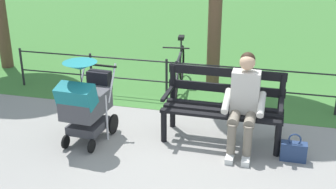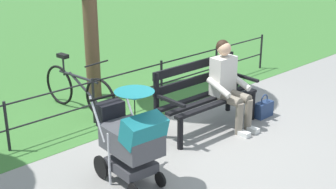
# 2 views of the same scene
# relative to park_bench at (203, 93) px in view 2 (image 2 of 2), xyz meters

# --- Properties ---
(ground_plane) EXTENTS (60.00, 60.00, 0.00)m
(ground_plane) POSITION_rel_park_bench_xyz_m (0.42, 0.12, -0.53)
(ground_plane) COLOR gray
(park_bench) EXTENTS (1.61, 0.62, 0.96)m
(park_bench) POSITION_rel_park_bench_xyz_m (0.00, 0.00, 0.00)
(park_bench) COLOR black
(park_bench) RESTS_ON ground
(person_on_bench) EXTENTS (0.54, 0.74, 1.28)m
(person_on_bench) POSITION_rel_park_bench_xyz_m (-0.29, 0.22, 0.15)
(person_on_bench) COLOR slate
(person_on_bench) RESTS_ON ground
(stroller) EXTENTS (0.55, 0.92, 1.15)m
(stroller) POSITION_rel_park_bench_xyz_m (1.76, 0.55, 0.07)
(stroller) COLOR black
(stroller) RESTS_ON ground
(handbag) EXTENTS (0.32, 0.14, 0.37)m
(handbag) POSITION_rel_park_bench_xyz_m (-0.95, 0.40, -0.40)
(handbag) COLOR navy
(handbag) RESTS_ON ground
(park_fence) EXTENTS (6.80, 0.04, 0.70)m
(park_fence) POSITION_rel_park_bench_xyz_m (0.42, -1.18, -0.11)
(park_fence) COLOR black
(park_fence) RESTS_ON ground
(bicycle) EXTENTS (0.44, 1.65, 0.89)m
(bicycle) POSITION_rel_park_bench_xyz_m (1.01, -1.72, -0.16)
(bicycle) COLOR black
(bicycle) RESTS_ON ground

